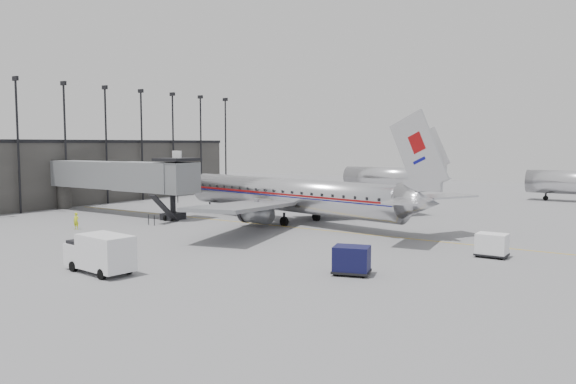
% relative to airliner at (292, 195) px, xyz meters
% --- Properties ---
extents(ground, '(160.00, 160.00, 0.00)m').
position_rel_airliner_xyz_m(ground, '(-1.96, -8.88, -2.69)').
color(ground, slate).
rests_on(ground, ground).
extents(terminal, '(12.00, 46.00, 8.00)m').
position_rel_airliner_xyz_m(terminal, '(-35.96, 1.12, 1.31)').
color(terminal, '#383633').
rests_on(terminal, ground).
extents(apron_line, '(60.00, 0.15, 0.01)m').
position_rel_airliner_xyz_m(apron_line, '(1.04, -2.88, -2.68)').
color(apron_line, gold).
rests_on(apron_line, ground).
extents(jet_bridge, '(21.00, 6.20, 7.10)m').
position_rel_airliner_xyz_m(jet_bridge, '(-18.62, -5.21, 1.49)').
color(jet_bridge, slate).
rests_on(jet_bridge, ground).
extents(floodlight_masts, '(0.90, 42.25, 15.25)m').
position_rel_airliner_xyz_m(floodlight_masts, '(-29.46, 4.12, 5.68)').
color(floodlight_masts, black).
rests_on(floodlight_masts, ground).
extents(distant_aircraft_near, '(16.39, 3.20, 10.26)m').
position_rel_airliner_xyz_m(distant_aircraft_near, '(-3.75, 33.12, 0.05)').
color(distant_aircraft_near, silver).
rests_on(distant_aircraft_near, ground).
extents(airliner, '(33.49, 30.77, 10.68)m').
position_rel_airliner_xyz_m(airliner, '(0.00, 0.00, 0.00)').
color(airliner, silver).
rests_on(airliner, ground).
extents(service_van, '(5.27, 2.52, 2.39)m').
position_rel_airliner_xyz_m(service_van, '(2.14, -24.87, -1.43)').
color(service_van, white).
rests_on(service_van, ground).
extents(baggage_cart_navy, '(2.59, 2.23, 1.73)m').
position_rel_airliner_xyz_m(baggage_cart_navy, '(15.20, -16.90, -1.76)').
color(baggage_cart_navy, '#0D0E37').
rests_on(baggage_cart_navy, ground).
extents(baggage_cart_white, '(2.10, 1.61, 1.65)m').
position_rel_airliner_xyz_m(baggage_cart_white, '(20.92, -6.88, -1.81)').
color(baggage_cart_white, white).
rests_on(baggage_cart_white, ground).
extents(ramp_worker, '(0.64, 0.50, 1.54)m').
position_rel_airliner_xyz_m(ramp_worker, '(-13.96, -14.88, -1.92)').
color(ramp_worker, '#DDF11C').
rests_on(ramp_worker, ground).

